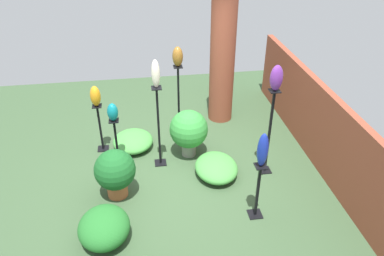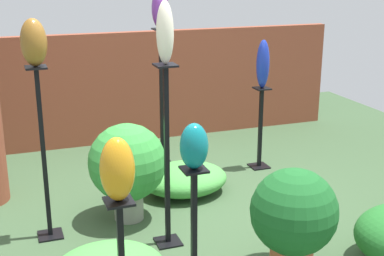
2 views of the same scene
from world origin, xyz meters
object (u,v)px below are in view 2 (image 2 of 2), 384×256
pedestal_violet (162,103)px  art_vase_amber (117,169)px  potted_plant_mid_left (127,164)px  pedestal_teal (194,239)px  pedestal_bronze (44,162)px  pedestal_ivory (167,165)px  art_vase_ivory (165,33)px  art_vase_bronze (34,42)px  pedestal_cobalt (260,132)px  art_vase_violet (160,9)px  potted_plant_front_right (294,216)px  art_vase_cobalt (263,64)px  art_vase_teal (194,146)px

pedestal_violet → art_vase_amber: bearing=-111.2°
potted_plant_mid_left → pedestal_teal: bearing=-82.7°
pedestal_bronze → potted_plant_mid_left: size_ratio=1.64×
pedestal_bronze → pedestal_ivory: bearing=-26.3°
art_vase_ivory → art_vase_bronze: art_vase_ivory is taller
pedestal_cobalt → art_vase_violet: art_vase_violet is taller
pedestal_violet → potted_plant_mid_left: bearing=-119.1°
pedestal_teal → art_vase_violet: size_ratio=2.27×
art_vase_amber → potted_plant_front_right: bearing=12.7°
art_vase_cobalt → art_vase_amber: (-2.05, -2.29, -0.06)m
art_vase_amber → art_vase_violet: art_vase_violet is taller
potted_plant_front_right → pedestal_bronze: bearing=144.1°
pedestal_bronze → art_vase_violet: size_ratio=3.54×
pedestal_bronze → art_vase_ivory: (0.89, -0.44, 1.03)m
pedestal_violet → art_vase_violet: 1.02m
pedestal_cobalt → art_vase_amber: bearing=-131.8°
art_vase_ivory → pedestal_violet: bearing=74.7°
art_vase_bronze → art_vase_violet: bearing=43.6°
pedestal_teal → art_vase_violet: art_vase_violet is taller
art_vase_cobalt → art_vase_amber: 3.07m
pedestal_violet → art_vase_teal: (-0.51, -2.45, 0.36)m
pedestal_teal → art_vase_cobalt: art_vase_cobalt is taller
pedestal_teal → pedestal_ivory: bearing=87.1°
art_vase_amber → art_vase_bronze: art_vase_bronze is taller
art_vase_cobalt → art_vase_amber: size_ratio=1.39×
pedestal_bronze → art_vase_cobalt: size_ratio=2.79×
potted_plant_front_right → pedestal_ivory: bearing=134.7°
art_vase_ivory → art_vase_cobalt: 2.01m
pedestal_violet → art_vase_cobalt: bearing=-25.3°
pedestal_cobalt → art_vase_amber: art_vase_amber is taller
pedestal_ivory → art_vase_ivory: size_ratio=3.19×
pedestal_violet → art_vase_bronze: bearing=-136.4°
art_vase_violet → art_vase_bronze: bearing=-136.4°
pedestal_teal → art_vase_cobalt: 2.60m
pedestal_bronze → art_vase_cobalt: pedestal_bronze is taller
pedestal_ivory → art_vase_amber: size_ratio=3.98×
pedestal_teal → art_vase_amber: bearing=-151.5°
pedestal_bronze → art_vase_cobalt: 2.54m
pedestal_cobalt → pedestal_teal: 2.49m
pedestal_cobalt → art_vase_ivory: 2.33m
pedestal_bronze → art_vase_violet: (1.37, 1.30, 1.06)m
pedestal_bronze → art_vase_ivory: 1.43m
pedestal_ivory → pedestal_bronze: bearing=153.7°
pedestal_cobalt → art_vase_bronze: bearing=-160.4°
art_vase_amber → art_vase_bronze: bearing=101.6°
art_vase_teal → pedestal_ivory: bearing=87.1°
pedestal_cobalt → pedestal_teal: size_ratio=0.99×
pedestal_cobalt → art_vase_violet: (-0.98, 0.46, 1.31)m
pedestal_violet → art_vase_bronze: art_vase_bronze is taller
pedestal_cobalt → art_vase_ivory: size_ratio=1.97×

